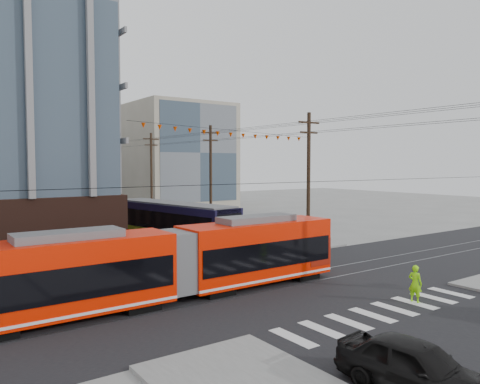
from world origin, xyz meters
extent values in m
plane|color=slate|center=(0.00, 0.00, 0.00)|extent=(160.00, 160.00, 0.00)
cube|color=gray|center=(16.00, 48.00, 8.00)|extent=(14.00, 14.00, 16.00)
cube|color=#8C99A5|center=(18.00, 68.00, 7.00)|extent=(16.00, 16.00, 14.00)
cylinder|color=black|center=(8.50, 56.00, 5.50)|extent=(0.30, 0.30, 11.00)
imported|color=black|center=(-5.66, -8.54, 0.84)|extent=(2.52, 5.11, 1.67)
imported|color=#91979E|center=(-5.74, 13.05, 0.72)|extent=(2.71, 4.61, 1.44)
imported|color=silver|center=(-5.07, 16.28, 0.63)|extent=(2.63, 4.60, 1.26)
imported|color=slate|center=(-5.01, 23.54, 0.63)|extent=(3.37, 4.96, 1.26)
imported|color=#8BF30E|center=(2.57, -2.89, 0.94)|extent=(0.55, 0.74, 1.87)
cube|color=#55565E|center=(8.30, 14.08, 0.43)|extent=(1.02, 4.35, 0.87)
camera|label=1|loc=(-17.76, -16.56, 6.86)|focal=35.00mm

